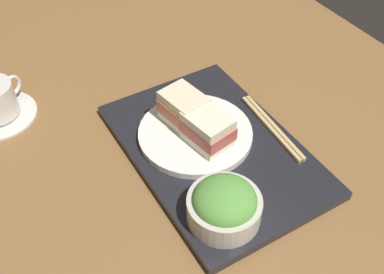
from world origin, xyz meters
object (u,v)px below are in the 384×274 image
object	(u,v)px
sandwich_far	(184,109)
sandwich_near	(207,129)
sandwich_plate	(195,134)
salad_bowl	(224,205)
chopsticks_pair	(272,127)

from	to	relation	value
sandwich_far	sandwich_near	bearing A→B (deg)	-172.20
sandwich_plate	salad_bowl	xyz separation A→B (cm)	(-17.14, 5.31, 2.42)
salad_bowl	chopsticks_pair	bearing A→B (deg)	-57.28
sandwich_near	chopsticks_pair	bearing A→B (deg)	-100.03
sandwich_far	salad_bowl	xyz separation A→B (cm)	(-20.36, 4.87, -1.20)
sandwich_plate	sandwich_far	xyz separation A→B (cm)	(3.22, 0.44, 3.62)
sandwich_plate	salad_bowl	bearing A→B (deg)	162.78
sandwich_plate	chopsticks_pair	size ratio (longest dim) A/B	1.10
salad_bowl	chopsticks_pair	world-z (taller)	salad_bowl
sandwich_near	sandwich_far	xyz separation A→B (cm)	(6.43, 0.88, 0.13)
sandwich_near	sandwich_far	size ratio (longest dim) A/B	1.05
sandwich_near	chopsticks_pair	size ratio (longest dim) A/B	0.50
sandwich_far	sandwich_plate	bearing A→B (deg)	-172.20
sandwich_plate	sandwich_far	bearing A→B (deg)	7.80
chopsticks_pair	sandwich_far	bearing A→B (deg)	57.12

